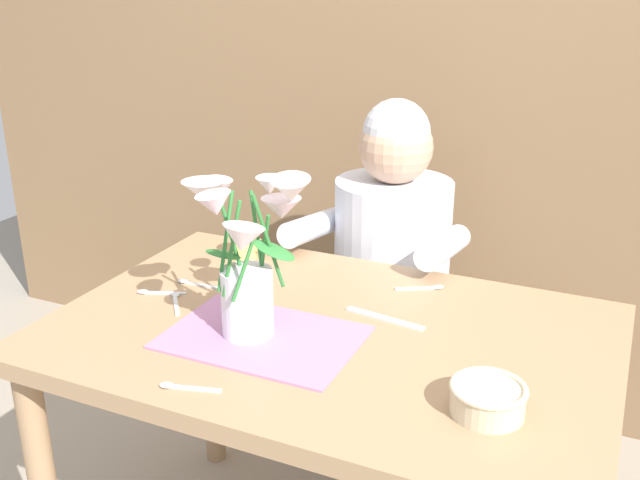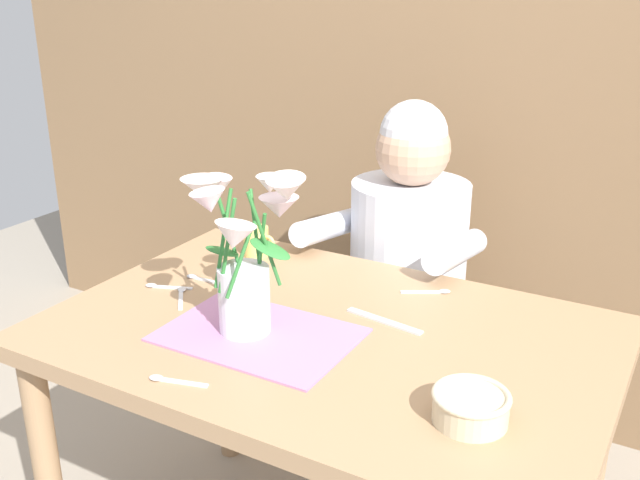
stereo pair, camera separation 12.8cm
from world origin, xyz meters
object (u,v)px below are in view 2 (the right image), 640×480
ceramic_mug (257,241)px  ceramic_bowl (471,406)px  flower_vase (244,252)px  seated_person (406,293)px  dinner_knife (384,321)px

ceramic_mug → ceramic_bowl: bearing=-31.3°
flower_vase → ceramic_mug: size_ratio=3.81×
seated_person → ceramic_bowl: size_ratio=8.35×
flower_vase → ceramic_bowl: (0.52, -0.07, -0.15)m
flower_vase → dinner_knife: flower_vase is taller
ceramic_bowl → ceramic_mug: ceramic_mug is taller
seated_person → ceramic_bowl: bearing=-57.4°
flower_vase → ceramic_bowl: 0.54m
flower_vase → ceramic_mug: 0.47m
seated_person → ceramic_mug: size_ratio=12.20×
ceramic_bowl → dinner_knife: bearing=136.9°
dinner_knife → flower_vase: bearing=-131.9°
ceramic_mug → seated_person: bearing=48.2°
ceramic_bowl → dinner_knife: ceramic_bowl is taller
dinner_knife → ceramic_bowl: bearing=-34.4°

